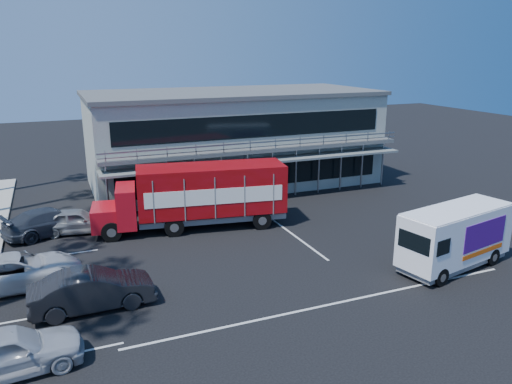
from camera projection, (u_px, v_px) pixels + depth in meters
name	position (u px, v px, depth m)	size (l,w,h in m)	color
ground	(277.00, 252.00, 26.45)	(120.00, 120.00, 0.00)	black
building	(233.00, 137.00, 39.84)	(22.40, 12.00, 7.30)	gray
red_truck	(199.00, 194.00, 29.64)	(11.53, 4.34, 3.79)	#B50E19
white_van	(455.00, 236.00, 24.23)	(6.54, 3.35, 3.05)	white
parked_car_a	(7.00, 352.00, 16.30)	(1.93, 4.80, 1.64)	#B5B7BC
parked_car_b	(93.00, 290.00, 20.52)	(1.75, 5.01, 1.65)	black
parked_car_c	(16.00, 271.00, 22.36)	(2.59, 5.62, 1.56)	silver
parked_car_d	(51.00, 221.00, 28.97)	(2.16, 5.31, 1.54)	#2E333D
parked_car_e	(76.00, 221.00, 29.13)	(1.73, 4.30, 1.46)	gray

